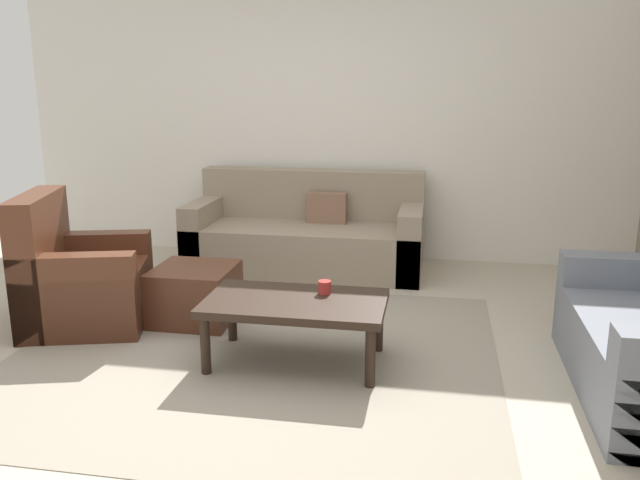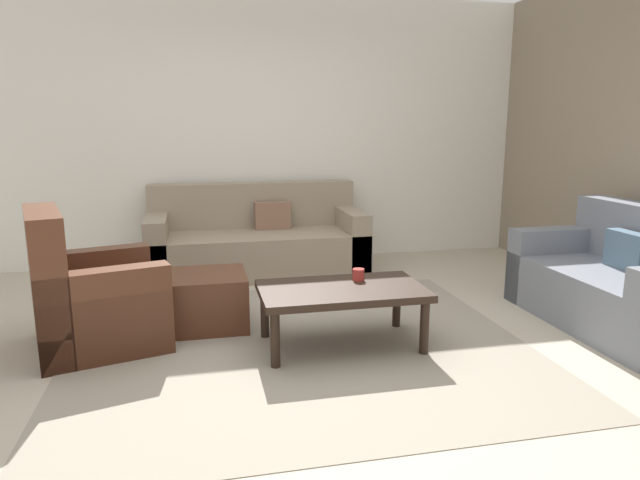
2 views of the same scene
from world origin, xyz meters
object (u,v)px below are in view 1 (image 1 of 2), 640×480
Objects in this scene: coffee_table at (295,307)px; cup at (325,287)px; ottoman at (195,294)px; armchair_leather at (76,283)px; couch_main at (308,235)px.

cup is at bearing 42.58° from coffee_table.
ottoman is 6.82× the size of cup.
armchair_leather is at bearing 173.46° from cup.
couch_main is 1.92× the size of coffee_table.
coffee_table is (0.87, -0.58, 0.16)m from ottoman.
armchair_leather reaches higher than couch_main.
armchair_leather is 12.01× the size of cup.
couch_main reaches higher than cup.
cup reaches higher than coffee_table.
couch_main is 2.05m from cup.
armchair_leather is 1.71m from coffee_table.
ottoman is at bearing 15.73° from armchair_leather.
coffee_table is at bearing -33.56° from ottoman.
coffee_table reaches higher than ottoman.
couch_main is 3.78× the size of ottoman.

